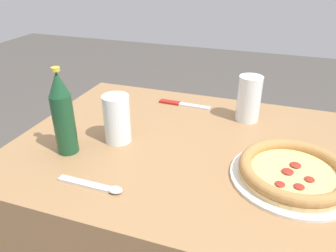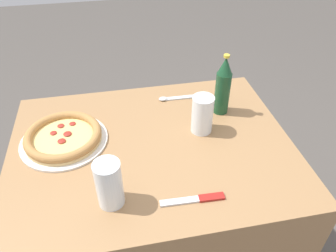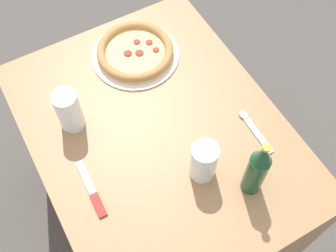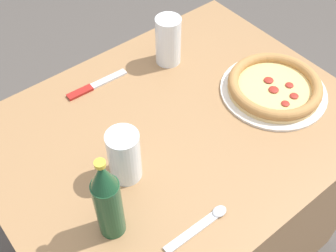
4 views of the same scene
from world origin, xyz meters
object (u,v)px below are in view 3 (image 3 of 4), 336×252
Objects in this scene: glass_lemonade at (69,112)px; knife at (92,191)px; glass_mango_juice at (203,163)px; pizza_pepperoni at (135,52)px; beer_bottle at (257,169)px; spoon at (252,126)px.

knife is (-0.25, 0.04, -0.07)m from glass_lemonade.
glass_lemonade is at bearing -10.11° from knife.
glass_lemonade is 0.45m from glass_mango_juice.
glass_lemonade is (-0.15, 0.31, 0.05)m from pizza_pepperoni.
beer_bottle is at bearing -136.70° from glass_mango_juice.
knife is (0.11, 0.32, -0.06)m from glass_mango_juice.
pizza_pepperoni is 2.13× the size of glass_mango_juice.
glass_mango_juice is 0.74× the size of knife.
pizza_pepperoni is 0.63m from beer_bottle.
beer_bottle reaches higher than glass_lemonade.
knife is (-0.40, 0.35, -0.02)m from pizza_pepperoni.
spoon is at bearing -36.38° from beer_bottle.
glass_lemonade is at bearing 39.22° from beer_bottle.
pizza_pepperoni is 0.53m from knife.
glass_lemonade is 0.58m from spoon.
glass_lemonade is at bearing 116.59° from pizza_pepperoni.
pizza_pepperoni is at bearing -41.18° from knife.
beer_bottle is at bearing -117.07° from knife.
spoon is at bearing -120.66° from glass_lemonade.
pizza_pepperoni is at bearing 23.30° from spoon.
glass_lemonade is 0.60m from beer_bottle.
spoon reaches higher than knife.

